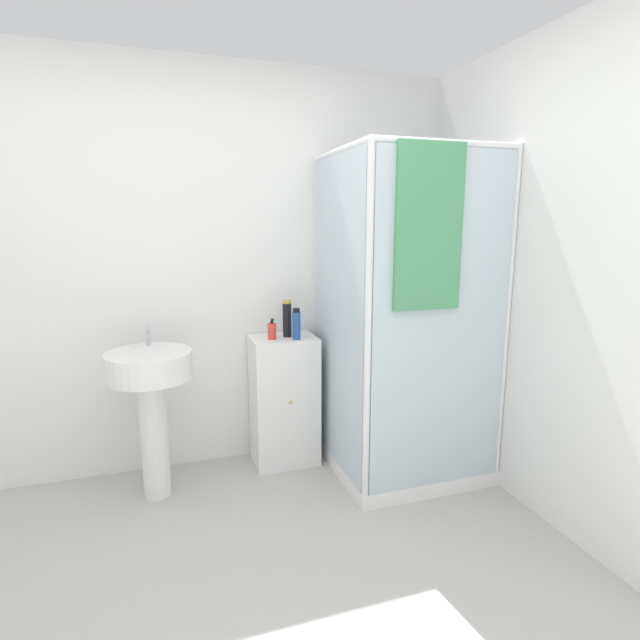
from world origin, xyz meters
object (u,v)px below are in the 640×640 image
sink (151,390)px  soap_dispenser (272,331)px  shampoo_bottle_blue (296,324)px  shampoo_bottle_tall_black (287,319)px

sink → soap_dispenser: (0.73, 0.15, 0.26)m
shampoo_bottle_blue → shampoo_bottle_tall_black: bearing=112.6°
sink → shampoo_bottle_tall_black: size_ratio=4.17×
soap_dispenser → shampoo_bottle_blue: size_ratio=0.68×
shampoo_bottle_tall_black → soap_dispenser: bearing=-160.0°
sink → shampoo_bottle_blue: 0.93m
sink → shampoo_bottle_blue: bearing=6.5°
sink → shampoo_bottle_tall_black: shampoo_bottle_tall_black is taller
soap_dispenser → shampoo_bottle_tall_black: (0.11, 0.04, 0.06)m
soap_dispenser → shampoo_bottle_blue: (0.14, -0.05, 0.04)m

